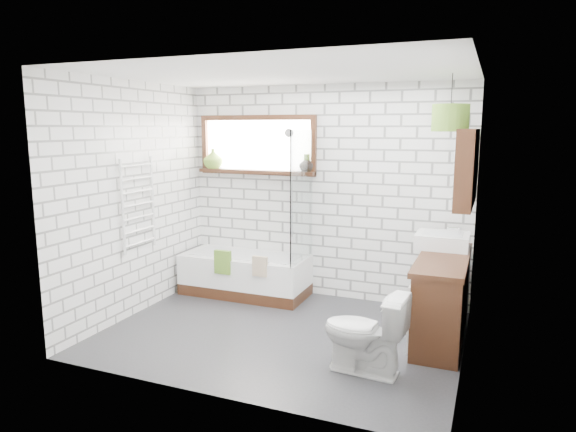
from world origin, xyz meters
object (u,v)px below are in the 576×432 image
at_px(basin, 443,241).
at_px(pendant, 450,118).
at_px(vanity, 443,298).
at_px(toilet, 364,332).
at_px(bathtub, 245,274).

relative_size(basin, pendant, 1.53).
bearing_deg(vanity, toilet, -118.14).
bearing_deg(bathtub, basin, -2.32).
bearing_deg(pendant, vanity, -76.73).
height_order(bathtub, pendant, pendant).
bearing_deg(toilet, pendant, 159.59).
bearing_deg(pendant, toilet, -114.84).
relative_size(bathtub, vanity, 1.08).
bearing_deg(bathtub, toilet, -38.53).
xyz_separation_m(bathtub, toilet, (1.83, -1.46, 0.10)).
distance_m(bathtub, basin, 2.38).
bearing_deg(basin, vanity, -81.02).
relative_size(vanity, pendant, 4.15).
bearing_deg(basin, pendant, -82.61).
bearing_deg(vanity, basin, 98.98).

